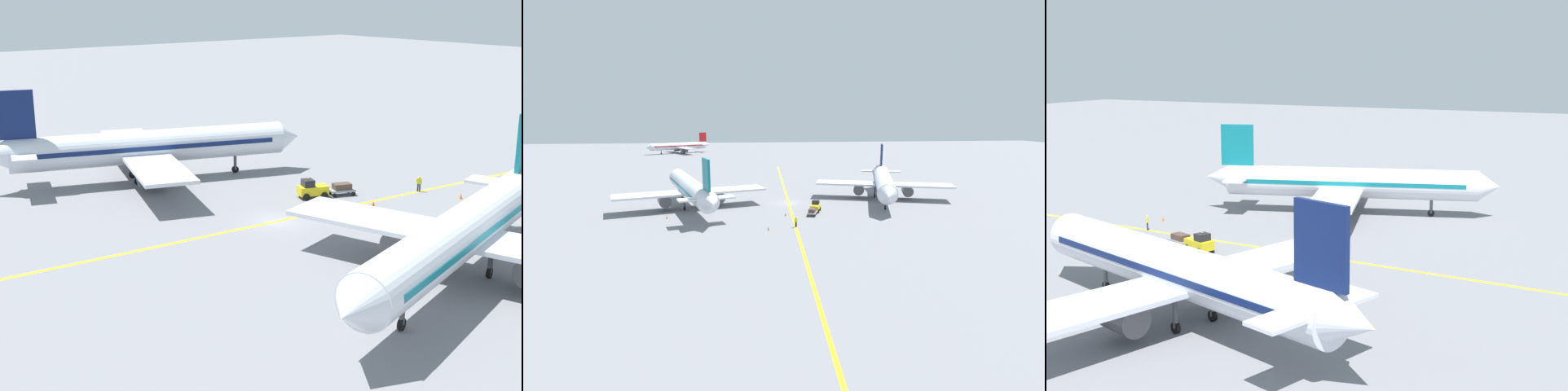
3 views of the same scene
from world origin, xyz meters
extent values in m
plane|color=slate|center=(0.00, 0.00, 0.00)|extent=(400.00, 400.00, 0.00)
cube|color=yellow|center=(0.00, 0.00, 0.00)|extent=(8.51, 119.75, 0.01)
cylinder|color=silver|center=(-18.99, -1.48, 3.80)|extent=(12.05, 29.77, 3.60)
cone|color=silver|center=(-23.63, 14.04, 3.80)|extent=(3.96, 3.28, 3.42)
cone|color=silver|center=(-14.26, -17.28, 4.10)|extent=(3.79, 3.75, 3.06)
cube|color=#0F727F|center=(-18.99, -1.48, 3.95)|extent=(11.22, 26.91, 0.50)
cube|color=silver|center=(-18.71, -2.43, 3.08)|extent=(28.32, 13.01, 0.36)
cylinder|color=#4C4C51|center=(-23.50, -3.87, 1.83)|extent=(3.02, 3.70, 2.20)
cylinder|color=#4C4C51|center=(-13.92, -1.00, 1.83)|extent=(3.02, 3.70, 2.20)
cube|color=#0F727F|center=(-14.98, -14.89, 8.10)|extent=(1.49, 3.94, 5.00)
cube|color=silver|center=(-15.12, -14.41, 4.20)|extent=(9.31, 4.88, 0.24)
cylinder|color=#4C4C51|center=(-21.74, 7.72, 1.40)|extent=(0.36, 0.36, 2.00)
cylinder|color=black|center=(-21.74, 7.72, 0.40)|extent=(0.50, 0.85, 0.80)
cylinder|color=#4C4C51|center=(-19.95, -3.85, 1.40)|extent=(0.36, 0.36, 2.00)
cylinder|color=black|center=(-19.95, -3.85, 0.40)|extent=(0.50, 0.85, 0.80)
cylinder|color=#4C4C51|center=(-16.89, -2.93, 1.40)|extent=(0.36, 0.36, 2.00)
cylinder|color=black|center=(-16.89, -2.93, 0.40)|extent=(0.50, 0.85, 0.80)
cylinder|color=silver|center=(20.07, 1.51, 3.80)|extent=(12.50, 29.68, 3.60)
cone|color=silver|center=(15.17, -13.93, 3.80)|extent=(3.99, 3.32, 3.42)
cone|color=silver|center=(25.06, 17.23, 4.10)|extent=(3.82, 3.78, 3.06)
cube|color=#0F1E51|center=(20.07, 1.51, 3.95)|extent=(11.63, 26.84, 0.50)
cube|color=silver|center=(20.37, 2.46, 3.08)|extent=(28.26, 13.42, 0.36)
cylinder|color=#4C4C51|center=(25.14, 0.95, 1.83)|extent=(3.06, 3.72, 2.20)
cylinder|color=#4C4C51|center=(15.61, 3.97, 1.83)|extent=(3.06, 3.72, 2.20)
cube|color=#0F1E51|center=(24.30, 14.85, 8.10)|extent=(1.55, 3.92, 5.00)
cube|color=silver|center=(24.15, 14.37, 4.20)|extent=(9.30, 5.01, 0.24)
cylinder|color=#4C4C51|center=(17.17, -7.64, 1.40)|extent=(0.36, 0.36, 2.00)
cylinder|color=black|center=(17.17, -7.64, 0.40)|extent=(0.51, 0.85, 0.80)
cylinder|color=#4C4C51|center=(22.20, 2.93, 1.40)|extent=(0.36, 0.36, 2.00)
cylinder|color=black|center=(22.20, 2.93, 0.40)|extent=(0.51, 0.85, 0.80)
cylinder|color=#4C4C51|center=(19.15, 3.90, 1.40)|extent=(0.36, 0.36, 2.00)
cylinder|color=black|center=(19.15, 3.90, 0.40)|extent=(0.51, 0.85, 0.80)
cylinder|color=silver|center=(-37.17, 119.92, 3.42)|extent=(25.05, 16.21, 3.24)
cone|color=silver|center=(-49.83, 112.68, 3.42)|extent=(3.40, 3.74, 3.08)
cone|color=silver|center=(-24.28, 127.29, 3.69)|extent=(3.71, 3.73, 2.75)
cube|color=red|center=(-37.17, 119.92, 3.55)|extent=(22.72, 14.91, 0.45)
cube|color=silver|center=(-36.39, 120.36, 2.77)|extent=(16.57, 24.20, 0.32)
cylinder|color=#4C4C51|center=(-34.16, 116.46, 1.65)|extent=(3.48, 3.15, 1.98)
cylinder|color=#4C4C51|center=(-38.63, 124.27, 1.65)|extent=(3.48, 3.15, 1.98)
cube|color=red|center=(-26.24, 126.17, 7.29)|extent=(3.29, 2.07, 4.50)
cube|color=silver|center=(-26.63, 125.95, 3.78)|extent=(5.90, 8.10, 0.22)
cylinder|color=#4C4C51|center=(-44.67, 115.63, 1.26)|extent=(0.32, 0.32, 1.80)
cylinder|color=black|center=(-44.67, 115.63, 0.36)|extent=(0.75, 0.58, 0.72)
cylinder|color=#4C4C51|center=(-34.90, 119.56, 1.26)|extent=(0.32, 0.32, 1.80)
cylinder|color=black|center=(-34.90, 119.56, 0.36)|extent=(0.75, 0.58, 0.72)
cylinder|color=#4C4C51|center=(-36.33, 122.06, 1.26)|extent=(0.32, 0.32, 1.80)
cylinder|color=black|center=(-36.33, 122.06, 0.36)|extent=(0.75, 0.58, 0.72)
cube|color=gold|center=(3.87, -7.76, 0.80)|extent=(2.44, 3.33, 0.90)
cube|color=black|center=(4.06, -7.24, 1.60)|extent=(1.58, 1.47, 0.70)
sphere|color=orange|center=(4.06, -7.24, 2.03)|extent=(0.16, 0.16, 0.16)
cylinder|color=black|center=(3.51, -6.58, 0.35)|extent=(0.48, 0.74, 0.70)
cylinder|color=black|center=(4.91, -7.10, 0.35)|extent=(0.48, 0.74, 0.70)
cylinder|color=black|center=(2.83, -8.41, 0.35)|extent=(0.48, 0.74, 0.70)
cylinder|color=black|center=(4.24, -8.93, 0.35)|extent=(0.48, 0.74, 0.70)
cube|color=gray|center=(2.77, -10.76, 0.54)|extent=(2.21, 2.92, 0.20)
cube|color=#4C382D|center=(2.77, -10.76, 0.94)|extent=(1.68, 2.09, 0.60)
cylinder|color=black|center=(2.54, -9.57, 0.22)|extent=(0.28, 0.46, 0.44)
cylinder|color=black|center=(3.72, -10.00, 0.22)|extent=(0.28, 0.46, 0.44)
cylinder|color=black|center=(1.82, -11.52, 0.22)|extent=(0.28, 0.46, 0.44)
cylinder|color=black|center=(3.00, -11.95, 0.22)|extent=(0.28, 0.46, 0.44)
cylinder|color=#23232D|center=(-1.13, -17.99, 0.42)|extent=(0.16, 0.16, 0.85)
cylinder|color=#23232D|center=(-1.29, -18.11, 0.42)|extent=(0.16, 0.16, 0.85)
cube|color=#CCD819|center=(-1.21, -18.05, 1.15)|extent=(0.42, 0.39, 0.60)
cylinder|color=#CCD819|center=(-1.02, -17.91, 1.15)|extent=(0.10, 0.10, 0.55)
cylinder|color=#CCD819|center=(-1.41, -18.19, 1.15)|extent=(0.10, 0.10, 0.55)
sphere|color=beige|center=(-1.21, -18.05, 1.57)|extent=(0.22, 0.22, 0.22)
cone|color=orange|center=(-5.62, -19.30, 0.28)|extent=(0.32, 0.32, 0.55)
cone|color=orange|center=(-1.93, -10.50, 0.28)|extent=(0.32, 0.32, 0.55)
cone|color=orange|center=(-22.13, -10.20, 0.28)|extent=(0.32, 0.32, 0.55)
camera|label=1|loc=(-48.87, 39.82, 20.46)|focal=50.00mm
camera|label=2|loc=(-10.33, -78.85, 16.91)|focal=28.00mm
camera|label=3|loc=(60.37, 31.73, 18.48)|focal=50.00mm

